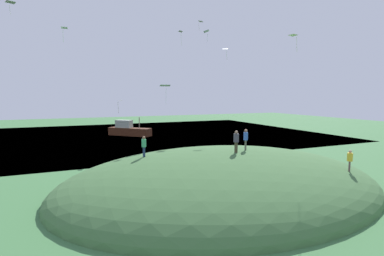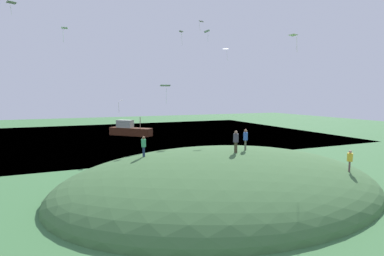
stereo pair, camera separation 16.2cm
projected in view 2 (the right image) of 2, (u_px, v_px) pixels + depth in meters
ground_plane at (153, 169)px, 30.65m from camera, size 160.00×160.00×0.00m
lake_water at (113, 137)px, 55.74m from camera, size 49.24×80.00×0.40m
grass_hill at (222, 187)px, 24.60m from camera, size 20.93×27.29×6.00m
boat_on_lake at (130, 130)px, 56.67m from camera, size 7.46×7.47×3.61m
person_near_shore at (236, 139)px, 23.72m from camera, size 0.60×0.60×1.80m
person_walking_path at (350, 158)px, 22.28m from camera, size 0.56×0.56×1.64m
person_on_hilltop at (246, 137)px, 24.99m from camera, size 0.51×0.51×1.79m
person_watching_kites at (144, 144)px, 23.97m from camera, size 0.46×0.46×1.70m
kite_0 at (226, 50)px, 35.17m from camera, size 0.72×0.80×1.44m
kite_1 at (120, 102)px, 37.39m from camera, size 0.76×0.56×1.67m
kite_2 at (181, 33)px, 38.29m from camera, size 0.67×0.47×1.88m
kite_3 at (165, 86)px, 32.83m from camera, size 0.99×1.27×2.17m
kite_4 at (64, 29)px, 24.63m from camera, size 0.75×0.55×1.18m
kite_5 at (201, 22)px, 43.92m from camera, size 1.08×1.05×1.37m
kite_6 at (11, 3)px, 32.28m from camera, size 1.00×1.14×1.36m
kite_7 at (294, 36)px, 26.09m from camera, size 0.76×0.91×1.58m
kite_8 at (207, 32)px, 40.03m from camera, size 1.31×1.17×1.49m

